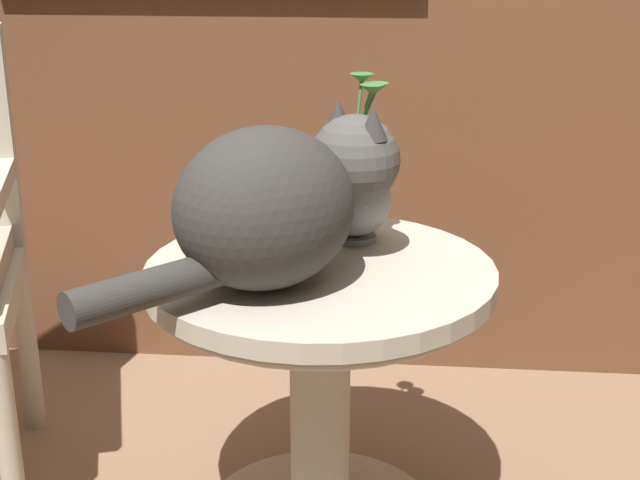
% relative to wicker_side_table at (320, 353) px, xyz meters
% --- Properties ---
extents(wicker_side_table, '(0.63, 0.63, 0.56)m').
position_rel_wicker_side_table_xyz_m(wicker_side_table, '(0.00, 0.00, 0.00)').
color(wicker_side_table, '#B2A893').
rests_on(wicker_side_table, ground_plane).
extents(cat, '(0.49, 0.51, 0.28)m').
position_rel_wicker_side_table_xyz_m(cat, '(-0.07, -0.08, 0.31)').
color(cat, '#33302D').
rests_on(cat, wicker_side_table).
extents(pewter_vase_with_ivy, '(0.14, 0.14, 0.32)m').
position_rel_wicker_side_table_xyz_m(pewter_vase_with_ivy, '(0.05, 0.15, 0.27)').
color(pewter_vase_with_ivy, gray).
rests_on(pewter_vase_with_ivy, wicker_side_table).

